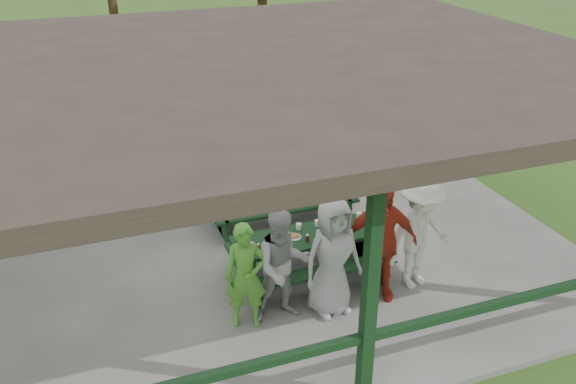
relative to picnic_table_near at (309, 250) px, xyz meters
name	(u,v)px	position (x,y,z in m)	size (l,w,h in m)	color
ground	(264,247)	(-0.34, 1.20, -0.57)	(90.00, 90.00, 0.00)	#32541A
concrete_slab	(264,245)	(-0.34, 1.20, -0.52)	(10.00, 8.00, 0.10)	#61615D
pavilion_structure	(260,68)	(-0.34, 1.20, 2.60)	(10.60, 8.60, 3.24)	black
picnic_table_near	(309,250)	(0.00, 0.00, 0.00)	(2.34, 1.39, 0.75)	black
picnic_table_far	(278,194)	(0.20, 2.00, 0.01)	(2.65, 1.39, 0.75)	black
table_setting	(308,231)	(0.00, 0.04, 0.32)	(2.34, 0.45, 0.10)	white
contestant_green	(246,276)	(-1.24, -0.79, 0.32)	(0.57, 0.37, 1.56)	#48952D
contestant_grey_left	(283,266)	(-0.71, -0.82, 0.38)	(0.83, 0.64, 1.70)	#98989B
contestant_grey_mid	(332,257)	(-0.02, -0.91, 0.43)	(0.87, 0.57, 1.79)	#999A9C
contestant_red	(380,242)	(0.77, -0.82, 0.46)	(1.08, 0.45, 1.85)	#A52D1B
contestant_white_fedora	(420,234)	(1.46, -0.77, 0.42)	(1.26, 0.88, 1.83)	silver
spectator_lblue	(215,165)	(-0.76, 2.82, 0.40)	(1.60, 0.51, 1.73)	#99C9ED
spectator_blue	(131,162)	(-2.22, 3.46, 0.41)	(0.64, 0.42, 1.75)	#4271AC
spectator_grey	(305,154)	(1.01, 2.71, 0.39)	(0.84, 0.65, 1.72)	gray
pickup_truck	(224,62)	(1.50, 10.78, 0.24)	(2.68, 5.81, 1.61)	silver
farm_trailer	(131,102)	(-1.66, 8.30, 0.05)	(3.59, 1.77, 1.25)	#1B3897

